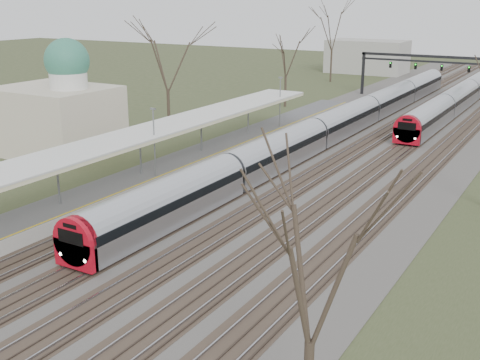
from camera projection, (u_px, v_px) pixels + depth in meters
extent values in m
cube|color=#474442|center=(355.00, 144.00, 57.82)|extent=(24.00, 160.00, 0.10)
cube|color=#4C3828|center=(299.00, 136.00, 60.72)|extent=(2.60, 160.00, 0.06)
cube|color=gray|center=(292.00, 135.00, 61.05)|extent=(0.07, 160.00, 0.12)
cube|color=gray|center=(305.00, 136.00, 60.36)|extent=(0.07, 160.00, 0.12)
cube|color=#4C3828|center=(331.00, 140.00, 59.03)|extent=(2.60, 160.00, 0.06)
cube|color=gray|center=(324.00, 139.00, 59.35)|extent=(0.07, 160.00, 0.12)
cube|color=gray|center=(338.00, 140.00, 58.66)|extent=(0.07, 160.00, 0.12)
cube|color=#4C3828|center=(365.00, 145.00, 57.33)|extent=(2.60, 160.00, 0.06)
cube|color=gray|center=(358.00, 143.00, 57.65)|extent=(0.07, 160.00, 0.12)
cube|color=gray|center=(373.00, 145.00, 56.96)|extent=(0.07, 160.00, 0.12)
cube|color=#4C3828|center=(402.00, 149.00, 55.63)|extent=(2.60, 160.00, 0.06)
cube|color=gray|center=(394.00, 147.00, 55.96)|extent=(0.07, 160.00, 0.12)
cube|color=gray|center=(410.00, 149.00, 55.26)|extent=(0.07, 160.00, 0.12)
cube|color=#4C3828|center=(440.00, 154.00, 53.93)|extent=(2.60, 160.00, 0.06)
cube|color=gray|center=(432.00, 152.00, 54.26)|extent=(0.07, 160.00, 0.12)
cube|color=gray|center=(449.00, 154.00, 53.56)|extent=(0.07, 160.00, 0.12)
cube|color=#9E9B93|center=(170.00, 169.00, 47.66)|extent=(3.50, 69.00, 1.00)
cylinder|color=slate|center=(58.00, 182.00, 37.60)|extent=(0.14, 0.14, 3.00)
cylinder|color=slate|center=(140.00, 154.00, 44.20)|extent=(0.14, 0.14, 3.00)
cylinder|color=slate|center=(201.00, 134.00, 50.79)|extent=(0.14, 0.14, 3.00)
cylinder|color=slate|center=(248.00, 118.00, 57.38)|extent=(0.14, 0.14, 3.00)
cube|color=silver|center=(130.00, 136.00, 42.92)|extent=(4.10, 50.00, 0.12)
cube|color=beige|center=(130.00, 139.00, 42.97)|extent=(4.10, 50.00, 0.25)
cube|color=beige|center=(56.00, 121.00, 53.63)|extent=(10.00, 8.00, 6.00)
cylinder|color=silver|center=(68.00, 75.00, 51.44)|extent=(3.20, 3.20, 2.50)
sphere|color=#2C6F5D|center=(67.00, 61.00, 51.09)|extent=(3.80, 3.80, 3.80)
cube|color=black|center=(363.00, 74.00, 86.54)|extent=(0.35, 0.35, 6.00)
cube|color=black|center=(437.00, 57.00, 80.72)|extent=(21.00, 0.35, 0.35)
cube|color=black|center=(437.00, 62.00, 80.92)|extent=(21.00, 0.25, 0.25)
cube|color=black|center=(391.00, 65.00, 84.00)|extent=(0.32, 0.22, 0.85)
sphere|color=#0CFF19|center=(390.00, 63.00, 83.81)|extent=(0.16, 0.16, 0.16)
cube|color=black|center=(416.00, 66.00, 82.30)|extent=(0.32, 0.22, 0.85)
sphere|color=#0CFF19|center=(416.00, 64.00, 82.11)|extent=(0.16, 0.16, 0.16)
cube|color=black|center=(442.00, 68.00, 80.60)|extent=(0.32, 0.22, 0.85)
sphere|color=#0CFF19|center=(442.00, 66.00, 80.41)|extent=(0.16, 0.16, 0.16)
cube|color=black|center=(469.00, 69.00, 78.90)|extent=(0.32, 0.22, 0.85)
sphere|color=#0CFF19|center=(469.00, 67.00, 78.71)|extent=(0.16, 0.16, 0.16)
cylinder|color=#2D231C|center=(169.00, 114.00, 59.60)|extent=(0.30, 0.30, 4.95)
cube|color=#AFB2BA|center=(344.00, 124.00, 61.40)|extent=(2.55, 75.00, 1.60)
cylinder|color=#AFB2BA|center=(344.00, 118.00, 61.21)|extent=(2.60, 74.70, 2.60)
cube|color=black|center=(344.00, 117.00, 61.18)|extent=(2.62, 74.40, 0.55)
cube|color=#A80919|center=(76.00, 254.00, 30.59)|extent=(2.55, 0.50, 1.50)
cylinder|color=#A80919|center=(75.00, 241.00, 30.43)|extent=(2.60, 0.60, 2.60)
cube|color=black|center=(71.00, 237.00, 30.12)|extent=(1.70, 0.12, 0.70)
sphere|color=white|center=(61.00, 254.00, 30.87)|extent=(0.22, 0.22, 0.22)
sphere|color=white|center=(85.00, 261.00, 30.05)|extent=(0.22, 0.22, 0.22)
cube|color=black|center=(343.00, 133.00, 61.67)|extent=(1.80, 74.00, 0.35)
cube|color=#AFB2BA|center=(478.00, 87.00, 87.30)|extent=(2.55, 75.00, 1.60)
cylinder|color=#AFB2BA|center=(479.00, 82.00, 87.11)|extent=(2.60, 74.70, 2.60)
cube|color=black|center=(479.00, 81.00, 87.08)|extent=(2.62, 74.40, 0.55)
cube|color=#A80919|center=(407.00, 136.00, 56.49)|extent=(2.55, 0.50, 1.50)
cylinder|color=#A80919|center=(408.00, 129.00, 56.33)|extent=(2.60, 0.60, 2.60)
cube|color=black|center=(407.00, 126.00, 56.02)|extent=(1.70, 0.12, 0.70)
sphere|color=white|center=(397.00, 137.00, 56.77)|extent=(0.22, 0.22, 0.22)
sphere|color=white|center=(415.00, 139.00, 55.94)|extent=(0.22, 0.22, 0.22)
cube|color=black|center=(478.00, 93.00, 87.57)|extent=(1.80, 74.00, 0.35)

